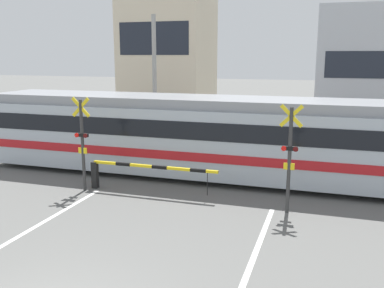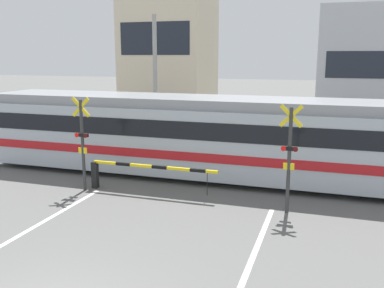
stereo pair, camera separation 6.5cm
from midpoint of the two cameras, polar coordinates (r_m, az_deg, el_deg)
name	(u,v)px [view 2 (the right image)]	position (r m, az deg, el deg)	size (l,w,h in m)	color
rail_track_near	(199,180)	(16.20, 1.11, -4.79)	(50.00, 0.10, 0.08)	#5B564C
rail_track_far	(210,170)	(17.53, 2.48, -3.52)	(50.00, 0.10, 0.08)	#5B564C
commuter_train	(244,137)	(16.15, 7.03, 0.98)	(21.09, 3.06, 3.09)	#ADB7C1
crossing_barrier_near	(130,170)	(14.91, -8.16, -3.50)	(4.62, 0.20, 1.01)	black
crossing_barrier_far	(264,147)	(18.85, 9.70, -0.34)	(4.62, 0.20, 1.01)	black
crossing_signal_left	(82,140)	(15.12, -14.28, 0.54)	(0.68, 0.15, 3.27)	#333333
crossing_signal_right	(289,154)	(12.87, 12.99, -1.33)	(0.68, 0.15, 3.27)	#333333
pedestrian	(242,130)	(21.43, 6.70, 1.93)	(0.38, 0.23, 1.77)	brown
building_left_of_street	(170,47)	(30.74, -2.95, 12.73)	(5.68, 5.41, 10.38)	beige
building_right_of_street	(370,70)	(28.80, 22.69, 9.07)	(6.12, 5.41, 7.52)	#B2B7BC
utility_pole_streetside	(155,81)	(22.56, -4.84, 8.38)	(0.22, 0.22, 6.69)	gray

